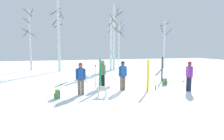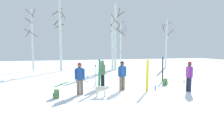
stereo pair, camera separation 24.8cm
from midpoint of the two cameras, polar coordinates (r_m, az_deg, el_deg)
ground_plane at (r=10.57m, az=5.13°, el=-6.87°), size 60.00×60.00×0.00m
person_0 at (r=11.74m, az=-3.37°, el=-0.63°), size 0.34×0.51×1.72m
person_1 at (r=10.02m, az=-10.16°, el=-1.97°), size 0.52×0.34×1.72m
person_2 at (r=10.98m, az=2.63°, el=-1.13°), size 0.52×0.34×1.72m
person_3 at (r=11.59m, az=21.78°, el=-1.19°), size 0.34×0.52×1.72m
dog at (r=9.62m, az=-3.50°, el=-5.83°), size 0.88×0.36×0.57m
ski_pair_planted_0 at (r=10.74m, az=-4.29°, el=-1.70°), size 0.18×0.10×1.83m
ski_pair_planted_1 at (r=14.50m, az=14.43°, el=0.27°), size 0.03×0.17×1.82m
ski_pair_planted_2 at (r=10.82m, az=10.17°, el=-1.70°), size 0.14×0.08×1.84m
ski_pair_lying_0 at (r=14.80m, az=20.52°, el=-3.33°), size 1.31×1.52×0.05m
ski_pair_lying_1 at (r=13.29m, az=-15.52°, el=-4.24°), size 1.03×1.71×0.05m
ski_poles_0 at (r=12.53m, az=-5.57°, el=-1.36°), size 0.07×0.22×1.36m
backpack_0 at (r=9.69m, az=-16.98°, el=-7.07°), size 0.30×0.27×0.44m
backpack_1 at (r=13.15m, az=15.16°, el=-3.44°), size 0.32×0.34×0.44m
water_bottle_0 at (r=11.51m, az=12.46°, el=-5.24°), size 0.07×0.07×0.26m
birch_tree_1 at (r=22.66m, az=-23.93°, el=8.73°), size 1.36×1.39×6.70m
birch_tree_2 at (r=20.99m, az=-16.21°, el=10.13°), size 1.38×1.38×7.38m
birch_tree_3 at (r=21.61m, az=-0.60°, el=8.62°), size 1.12×1.57×6.20m
birch_tree_4 at (r=21.34m, az=0.27°, el=10.26°), size 1.55×1.79×7.34m
birch_tree_5 at (r=23.58m, az=1.86°, el=7.84°), size 1.09×1.17×5.84m
birch_tree_6 at (r=25.08m, az=15.26°, el=7.93°), size 1.35×1.16×5.99m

